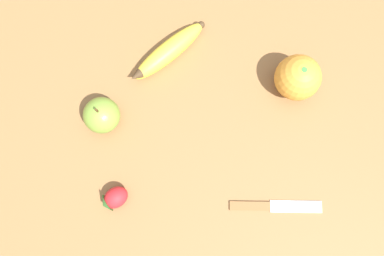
{
  "coord_description": "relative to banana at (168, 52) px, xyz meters",
  "views": [
    {
      "loc": [
        0.09,
        -0.03,
        0.71
      ],
      "look_at": [
        -0.03,
        -0.09,
        0.03
      ],
      "focal_mm": 35.0,
      "sensor_mm": 36.0,
      "label": 1
    }
  ],
  "objects": [
    {
      "name": "banana",
      "position": [
        0.0,
        0.0,
        0.0
      ],
      "size": [
        0.18,
        0.1,
        0.04
      ],
      "rotation": [
        0.0,
        0.0,
        5.88
      ],
      "color": "yellow",
      "rests_on": "ground_plane"
    },
    {
      "name": "orange",
      "position": [
        -0.05,
        0.25,
        0.02
      ],
      "size": [
        0.09,
        0.09,
        0.09
      ],
      "color": "orange",
      "rests_on": "ground_plane"
    },
    {
      "name": "ground_plane",
      "position": [
        0.15,
        0.19,
        -0.02
      ],
      "size": [
        3.0,
        3.0,
        0.0
      ],
      "primitive_type": "plane",
      "color": "olive"
    },
    {
      "name": "paring_knife",
      "position": [
        0.18,
        0.31,
        -0.02
      ],
      "size": [
        0.09,
        0.16,
        0.01
      ],
      "rotation": [
        0.0,
        0.0,
        0.43
      ],
      "color": "silver",
      "rests_on": "ground_plane"
    },
    {
      "name": "strawberry",
      "position": [
        0.3,
        0.04,
        -0.0
      ],
      "size": [
        0.06,
        0.06,
        0.04
      ],
      "rotation": [
        0.0,
        0.0,
        5.75
      ],
      "color": "red",
      "rests_on": "ground_plane"
    },
    {
      "name": "apple",
      "position": [
        0.17,
        -0.05,
        0.01
      ],
      "size": [
        0.07,
        0.07,
        0.08
      ],
      "color": "olive",
      "rests_on": "ground_plane"
    }
  ]
}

